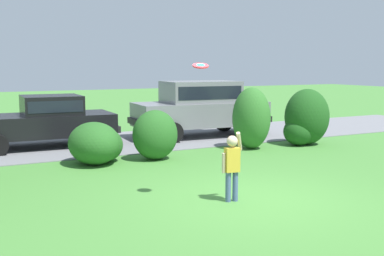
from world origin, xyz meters
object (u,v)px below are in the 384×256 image
(parked_sedan, at_px, (44,119))
(frisbee, at_px, (201,66))
(child_thrower, at_px, (232,163))
(parked_suv, at_px, (200,106))

(parked_sedan, xyz_separation_m, frisbee, (1.41, -7.24, 1.61))
(child_thrower, xyz_separation_m, frisbee, (-0.51, 0.25, 1.74))
(child_thrower, bearing_deg, frisbee, 153.67)
(child_thrower, bearing_deg, parked_suv, 65.76)
(parked_sedan, relative_size, child_thrower, 3.47)
(frisbee, bearing_deg, child_thrower, -26.33)
(parked_suv, xyz_separation_m, frisbee, (-3.76, -6.96, 1.38))
(parked_sedan, height_order, frisbee, frisbee)
(parked_sedan, xyz_separation_m, parked_suv, (5.17, -0.27, 0.23))
(parked_suv, distance_m, child_thrower, 7.92)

